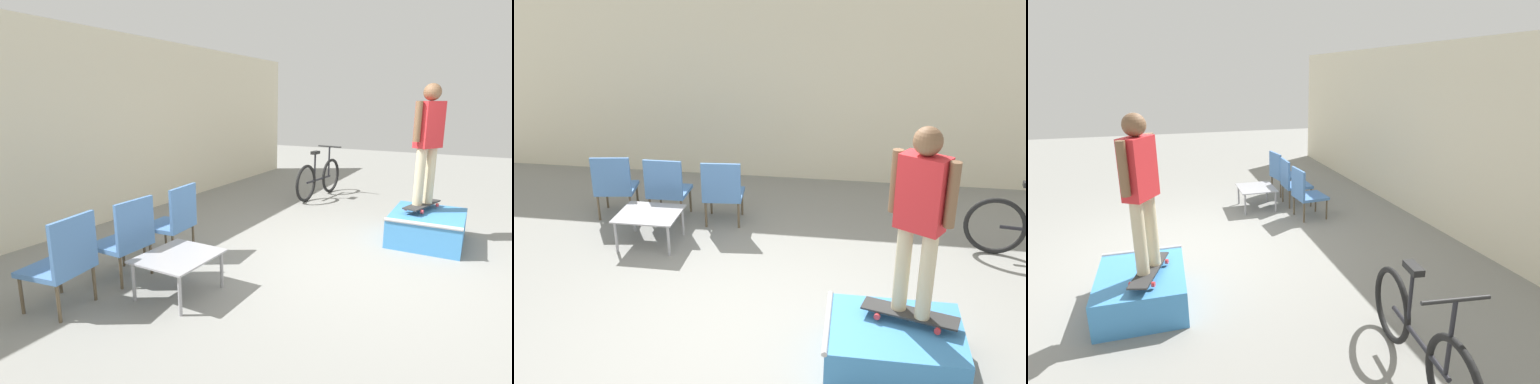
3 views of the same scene
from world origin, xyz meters
TOP-DOWN VIEW (x-y plane):
  - ground_plane at (0.00, 0.00)m, footprint 24.00×24.00m
  - house_wall_back at (0.00, 4.20)m, footprint 12.00×0.06m
  - skate_ramp_box at (1.38, -0.47)m, footprint 1.19×0.93m
  - skateboard_on_ramp at (1.51, -0.37)m, footprint 0.85×0.42m
  - person_skater at (1.51, -0.37)m, footprint 0.50×0.37m
  - coffee_table at (-1.54, 1.51)m, footprint 0.77×0.68m
  - patio_chair_left at (-2.30, 2.23)m, footprint 0.60×0.60m
  - patio_chair_center at (-1.54, 2.23)m, footprint 0.52×0.52m
  - patio_chair_right at (-0.77, 2.23)m, footprint 0.57×0.57m

SIDE VIEW (x-z plane):
  - ground_plane at x=0.00m, z-range 0.00..0.00m
  - skate_ramp_box at x=1.38m, z-range -0.01..0.42m
  - coffee_table at x=-1.54m, z-range 0.16..0.58m
  - skateboard_on_ramp at x=1.51m, z-range 0.45..0.53m
  - patio_chair_left at x=-2.30m, z-range 0.03..0.95m
  - patio_chair_center at x=-1.54m, z-range 0.03..0.95m
  - patio_chair_right at x=-0.77m, z-range 0.03..0.95m
  - person_skater at x=1.51m, z-range 0.64..2.30m
  - house_wall_back at x=0.00m, z-range 0.00..3.00m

